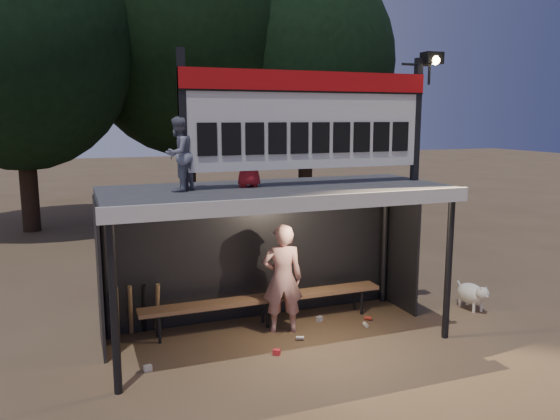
% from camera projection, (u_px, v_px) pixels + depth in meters
% --- Properties ---
extents(ground, '(80.00, 80.00, 0.00)m').
position_uv_depth(ground, '(277.00, 338.00, 8.31)').
color(ground, brown).
rests_on(ground, ground).
extents(player, '(0.71, 0.56, 1.71)m').
position_uv_depth(player, '(282.00, 279.00, 8.42)').
color(player, silver).
rests_on(player, ground).
extents(child_a, '(0.62, 0.61, 1.01)m').
position_uv_depth(child_a, '(179.00, 154.00, 7.35)').
color(child_a, slate).
rests_on(child_a, dugout_shelter).
extents(child_b, '(0.46, 0.31, 0.91)m').
position_uv_depth(child_b, '(248.00, 155.00, 7.81)').
color(child_b, maroon).
rests_on(child_b, dugout_shelter).
extents(dugout_shelter, '(5.10, 2.08, 2.32)m').
position_uv_depth(dugout_shelter, '(271.00, 216.00, 8.23)').
color(dugout_shelter, '#373739').
rests_on(dugout_shelter, ground).
extents(scoreboard_assembly, '(4.10, 0.27, 1.99)m').
position_uv_depth(scoreboard_assembly, '(313.00, 117.00, 7.94)').
color(scoreboard_assembly, black).
rests_on(scoreboard_assembly, dugout_shelter).
extents(bench, '(4.00, 0.35, 0.48)m').
position_uv_depth(bench, '(265.00, 299.00, 8.75)').
color(bench, '#926745').
rests_on(bench, ground).
extents(tree_left, '(6.46, 6.46, 9.27)m').
position_uv_depth(tree_left, '(17.00, 37.00, 15.20)').
color(tree_left, black).
rests_on(tree_left, ground).
extents(tree_mid, '(7.22, 7.22, 10.36)m').
position_uv_depth(tree_mid, '(185.00, 31.00, 18.23)').
color(tree_mid, '#301E15').
rests_on(tree_mid, ground).
extents(tree_right, '(6.08, 6.08, 8.72)m').
position_uv_depth(tree_right, '(306.00, 62.00, 18.87)').
color(tree_right, '#2F1F15').
rests_on(tree_right, ground).
extents(dog, '(0.36, 0.81, 0.49)m').
position_uv_depth(dog, '(473.00, 294.00, 9.49)').
color(dog, silver).
rests_on(dog, ground).
extents(bats, '(0.67, 0.35, 0.84)m').
position_uv_depth(bats, '(137.00, 309.00, 8.31)').
color(bats, '#A8844E').
rests_on(bats, ground).
extents(litter, '(3.78, 1.07, 0.08)m').
position_uv_depth(litter, '(300.00, 335.00, 8.30)').
color(litter, red).
rests_on(litter, ground).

